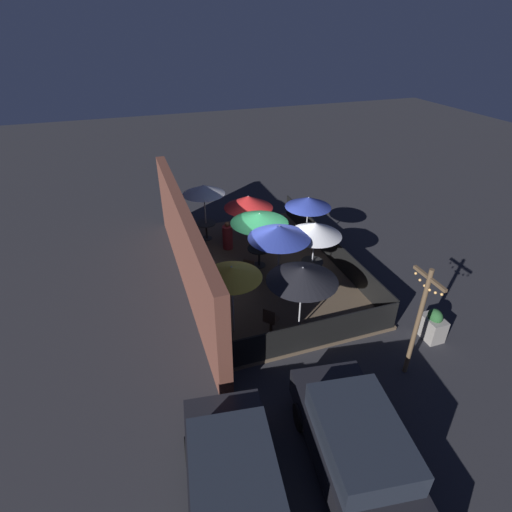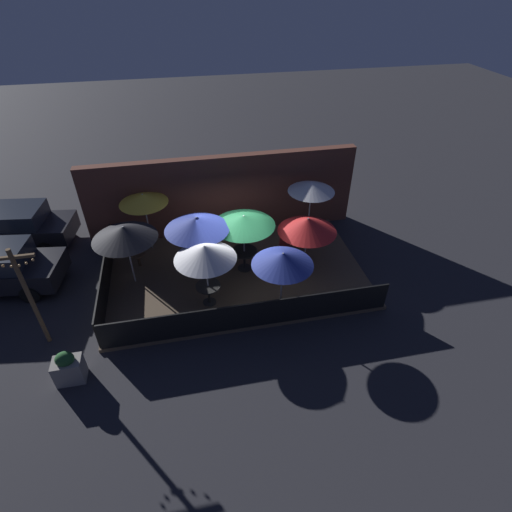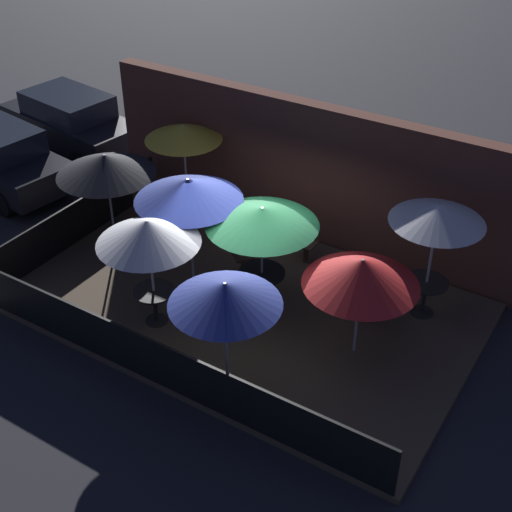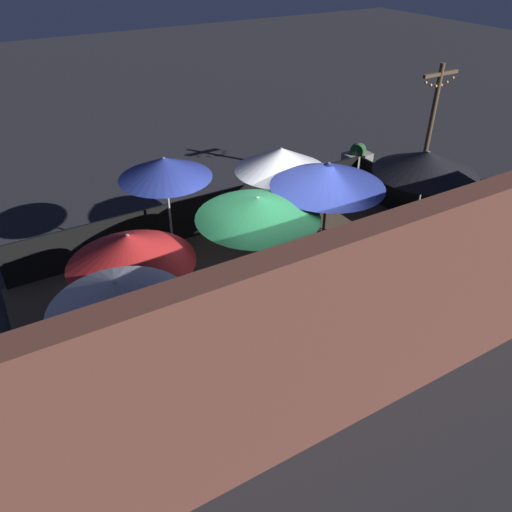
{
  "view_description": "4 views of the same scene",
  "coord_description": "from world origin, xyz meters",
  "px_view_note": "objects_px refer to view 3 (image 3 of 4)",
  "views": [
    {
      "loc": [
        -11.99,
        4.48,
        8.4
      ],
      "look_at": [
        -0.29,
        0.49,
        0.95
      ],
      "focal_mm": 28.0,
      "sensor_mm": 36.0,
      "label": 1
    },
    {
      "loc": [
        -1.52,
        -10.94,
        9.12
      ],
      "look_at": [
        0.61,
        -0.46,
        1.07
      ],
      "focal_mm": 28.0,
      "sensor_mm": 36.0,
      "label": 2
    },
    {
      "loc": [
        6.14,
        -9.34,
        8.84
      ],
      "look_at": [
        0.26,
        0.03,
        1.31
      ],
      "focal_mm": 50.0,
      "sensor_mm": 36.0,
      "label": 3
    },
    {
      "loc": [
        4.04,
        6.46,
        6.03
      ],
      "look_at": [
        0.19,
        -0.13,
        0.96
      ],
      "focal_mm": 35.0,
      "sensor_mm": 36.0,
      "label": 4
    }
  ],
  "objects_px": {
    "patio_umbrella_6": "(362,272)",
    "patio_umbrella_5": "(183,132)",
    "patio_chair_2": "(143,209)",
    "patio_umbrella_0": "(438,213)",
    "patio_umbrella_3": "(105,165)",
    "patio_chair_1": "(308,241)",
    "patio_umbrella_2": "(148,232)",
    "dining_table_2": "(154,297)",
    "patio_umbrella_4": "(188,190)",
    "patio_umbrella_7": "(225,294)",
    "parked_car_1": "(70,120)",
    "patio_chair_0": "(242,253)",
    "patio_umbrella_1": "(262,216)",
    "patron_0": "(358,289)",
    "dining_table_1": "(262,279)",
    "dining_table_0": "(426,288)"
  },
  "relations": [
    {
      "from": "patio_umbrella_6",
      "to": "patio_umbrella_7",
      "type": "bearing_deg",
      "value": -124.75
    },
    {
      "from": "patio_umbrella_2",
      "to": "dining_table_2",
      "type": "relative_size",
      "value": 2.86
    },
    {
      "from": "patio_umbrella_5",
      "to": "parked_car_1",
      "type": "distance_m",
      "value": 5.47
    },
    {
      "from": "patio_umbrella_0",
      "to": "patio_chair_2",
      "type": "bearing_deg",
      "value": -175.78
    },
    {
      "from": "patio_umbrella_5",
      "to": "dining_table_1",
      "type": "distance_m",
      "value": 4.1
    },
    {
      "from": "patio_umbrella_2",
      "to": "dining_table_0",
      "type": "distance_m",
      "value": 5.34
    },
    {
      "from": "patio_umbrella_7",
      "to": "dining_table_1",
      "type": "distance_m",
      "value": 2.79
    },
    {
      "from": "patio_umbrella_2",
      "to": "patio_chair_0",
      "type": "xyz_separation_m",
      "value": [
        0.54,
        2.18,
        -1.49
      ]
    },
    {
      "from": "patio_umbrella_6",
      "to": "patron_0",
      "type": "height_order",
      "value": "patio_umbrella_6"
    },
    {
      "from": "patio_umbrella_5",
      "to": "patio_umbrella_7",
      "type": "bearing_deg",
      "value": -46.78
    },
    {
      "from": "patron_0",
      "to": "patio_chair_2",
      "type": "bearing_deg",
      "value": -122.89
    },
    {
      "from": "patio_umbrella_6",
      "to": "dining_table_1",
      "type": "height_order",
      "value": "patio_umbrella_6"
    },
    {
      "from": "dining_table_2",
      "to": "patio_chair_2",
      "type": "bearing_deg",
      "value": 133.13
    },
    {
      "from": "patio_umbrella_2",
      "to": "patio_umbrella_1",
      "type": "bearing_deg",
      "value": 46.71
    },
    {
      "from": "patio_umbrella_0",
      "to": "dining_table_2",
      "type": "height_order",
      "value": "patio_umbrella_0"
    },
    {
      "from": "patio_umbrella_3",
      "to": "patio_chair_1",
      "type": "xyz_separation_m",
      "value": [
        3.86,
        1.77,
        -1.52
      ]
    },
    {
      "from": "patio_umbrella_0",
      "to": "patio_umbrella_2",
      "type": "height_order",
      "value": "patio_umbrella_0"
    },
    {
      "from": "patio_chair_2",
      "to": "parked_car_1",
      "type": "distance_m",
      "value": 5.22
    },
    {
      "from": "patio_umbrella_6",
      "to": "patron_0",
      "type": "xyz_separation_m",
      "value": [
        -0.45,
        1.05,
        -1.22
      ]
    },
    {
      "from": "patio_umbrella_5",
      "to": "patio_umbrella_6",
      "type": "height_order",
      "value": "patio_umbrella_5"
    },
    {
      "from": "patio_umbrella_6",
      "to": "patio_chair_1",
      "type": "relative_size",
      "value": 2.22
    },
    {
      "from": "patio_umbrella_4",
      "to": "patio_umbrella_7",
      "type": "height_order",
      "value": "patio_umbrella_4"
    },
    {
      "from": "patio_umbrella_6",
      "to": "dining_table_0",
      "type": "height_order",
      "value": "patio_umbrella_6"
    },
    {
      "from": "patio_umbrella_3",
      "to": "patron_0",
      "type": "distance_m",
      "value": 5.77
    },
    {
      "from": "patio_umbrella_1",
      "to": "patio_chair_2",
      "type": "relative_size",
      "value": 2.32
    },
    {
      "from": "patio_umbrella_2",
      "to": "patio_umbrella_5",
      "type": "xyz_separation_m",
      "value": [
        -1.83,
        3.49,
        0.12
      ]
    },
    {
      "from": "dining_table_2",
      "to": "patio_umbrella_3",
      "type": "bearing_deg",
      "value": 146.87
    },
    {
      "from": "patio_chair_2",
      "to": "patron_0",
      "type": "relative_size",
      "value": 0.79
    },
    {
      "from": "patio_chair_1",
      "to": "patio_chair_0",
      "type": "bearing_deg",
      "value": -37.62
    },
    {
      "from": "patio_umbrella_5",
      "to": "patio_umbrella_6",
      "type": "distance_m",
      "value": 5.86
    },
    {
      "from": "patio_umbrella_1",
      "to": "patio_umbrella_2",
      "type": "relative_size",
      "value": 0.98
    },
    {
      "from": "patio_umbrella_6",
      "to": "patio_umbrella_5",
      "type": "bearing_deg",
      "value": 157.54
    },
    {
      "from": "patio_umbrella_6",
      "to": "patron_0",
      "type": "distance_m",
      "value": 1.67
    },
    {
      "from": "patio_umbrella_5",
      "to": "patio_chair_2",
      "type": "height_order",
      "value": "patio_umbrella_5"
    },
    {
      "from": "patio_chair_0",
      "to": "patio_chair_2",
      "type": "height_order",
      "value": "patio_chair_0"
    },
    {
      "from": "patio_umbrella_1",
      "to": "dining_table_0",
      "type": "distance_m",
      "value": 3.45
    },
    {
      "from": "dining_table_2",
      "to": "parked_car_1",
      "type": "relative_size",
      "value": 0.18
    },
    {
      "from": "patron_0",
      "to": "patio_umbrella_3",
      "type": "bearing_deg",
      "value": -113.57
    },
    {
      "from": "dining_table_2",
      "to": "parked_car_1",
      "type": "height_order",
      "value": "parked_car_1"
    },
    {
      "from": "patio_umbrella_7",
      "to": "dining_table_1",
      "type": "relative_size",
      "value": 2.46
    },
    {
      "from": "patio_umbrella_4",
      "to": "patio_umbrella_7",
      "type": "relative_size",
      "value": 1.09
    },
    {
      "from": "patio_chair_1",
      "to": "patron_0",
      "type": "bearing_deg",
      "value": 58.94
    },
    {
      "from": "patio_umbrella_0",
      "to": "dining_table_2",
      "type": "distance_m",
      "value": 5.41
    },
    {
      "from": "patio_umbrella_6",
      "to": "patio_umbrella_1",
      "type": "bearing_deg",
      "value": 172.87
    },
    {
      "from": "dining_table_0",
      "to": "dining_table_1",
      "type": "xyz_separation_m",
      "value": [
        -2.79,
        -1.43,
        0.03
      ]
    },
    {
      "from": "patio_umbrella_1",
      "to": "patio_umbrella_4",
      "type": "bearing_deg",
      "value": -174.33
    },
    {
      "from": "patio_umbrella_5",
      "to": "patio_chair_0",
      "type": "bearing_deg",
      "value": -28.82
    },
    {
      "from": "patio_umbrella_3",
      "to": "patio_umbrella_6",
      "type": "distance_m",
      "value": 5.99
    },
    {
      "from": "patio_umbrella_5",
      "to": "patio_chair_2",
      "type": "xyz_separation_m",
      "value": [
        -0.48,
        -1.02,
        -1.61
      ]
    },
    {
      "from": "patio_umbrella_1",
      "to": "patio_umbrella_4",
      "type": "xyz_separation_m",
      "value": [
        -1.55,
        -0.15,
        0.17
      ]
    }
  ]
}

